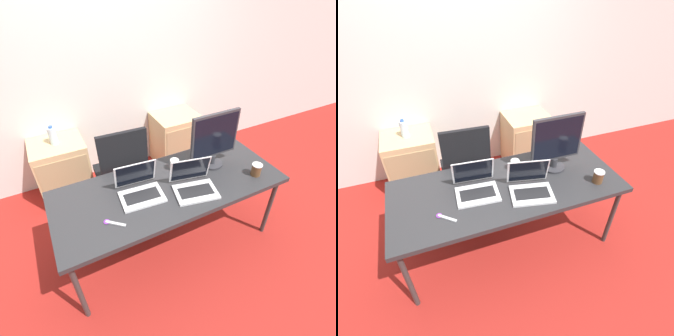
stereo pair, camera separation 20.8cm
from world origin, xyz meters
The scene contains 13 objects.
ground_plane centered at (0.00, 0.00, 0.00)m, with size 14.00×14.00×0.00m, color maroon.
wall_back centered at (0.00, 1.44, 1.30)m, with size 10.00×0.05×2.60m.
desk centered at (0.00, 0.00, 0.67)m, with size 1.89×0.77×0.72m.
office_chair centered at (-0.22, 0.63, 0.38)m, with size 0.56×0.57×1.04m.
cabinet_left centered at (-0.74, 1.16, 0.34)m, with size 0.55×0.48×0.68m.
cabinet_right centered at (0.70, 1.16, 0.34)m, with size 0.55×0.48×0.68m.
water_bottle centered at (-0.74, 1.17, 0.78)m, with size 0.08×0.08×0.20m.
laptop_left centered at (0.14, -0.13, 0.77)m, with size 0.38×0.35×0.25m.
laptop_right centered at (-0.26, 0.02, 0.77)m, with size 0.35×0.32×0.25m.
monitor centered at (0.47, 0.08, 0.97)m, with size 0.45×0.20×0.50m.
coffee_cup_white centered at (0.13, 0.17, 0.77)m, with size 0.08×0.08×0.10m.
coffee_cup_brown centered at (0.71, -0.22, 0.77)m, with size 0.09×0.09×0.11m.
scissors centered at (-0.55, -0.17, 0.72)m, with size 0.14×0.13×0.01m.
Camera 1 is at (-0.76, -1.43, 2.13)m, focal length 28.00 mm.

